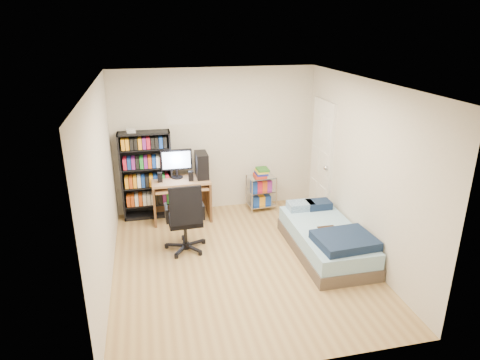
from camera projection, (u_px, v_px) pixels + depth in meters
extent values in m
cube|color=tan|center=(240.00, 263.00, 6.06)|extent=(3.50, 4.00, 0.04)
cube|color=silver|center=(240.00, 81.00, 5.17)|extent=(3.50, 4.00, 0.04)
cube|color=beige|center=(215.00, 140.00, 7.46)|extent=(3.50, 0.04, 2.50)
cube|color=beige|center=(290.00, 257.00, 3.77)|extent=(3.50, 0.04, 2.50)
cube|color=beige|center=(100.00, 190.00, 5.26)|extent=(0.04, 4.00, 2.50)
cube|color=beige|center=(364.00, 170.00, 5.98)|extent=(0.04, 4.00, 2.50)
cube|color=black|center=(147.00, 176.00, 7.22)|extent=(0.85, 0.28, 1.51)
cube|color=black|center=(149.00, 204.00, 7.41)|extent=(0.79, 0.26, 0.02)
cube|color=red|center=(149.00, 198.00, 7.36)|extent=(0.74, 0.23, 0.18)
cube|color=black|center=(148.00, 186.00, 7.29)|extent=(0.79, 0.26, 0.02)
cube|color=#153B98|center=(147.00, 180.00, 7.24)|extent=(0.74, 0.23, 0.18)
cube|color=black|center=(146.00, 168.00, 7.18)|extent=(0.79, 0.26, 0.02)
cube|color=orange|center=(146.00, 162.00, 7.13)|extent=(0.74, 0.23, 0.18)
cube|color=black|center=(145.00, 149.00, 7.06)|extent=(0.79, 0.26, 0.02)
cube|color=green|center=(144.00, 142.00, 7.01)|extent=(0.74, 0.23, 0.18)
cube|color=silver|center=(131.00, 131.00, 6.91)|extent=(0.13, 0.12, 0.06)
cube|color=tan|center=(181.00, 180.00, 7.15)|extent=(0.96, 0.53, 0.04)
cube|color=#3D2D21|center=(154.00, 203.00, 7.18)|extent=(0.04, 0.53, 0.68)
cube|color=#3D2D21|center=(209.00, 198.00, 7.37)|extent=(0.04, 0.53, 0.68)
cube|color=#3D2D21|center=(180.00, 194.00, 7.49)|extent=(0.93, 0.03, 0.63)
cube|color=tan|center=(181.00, 187.00, 7.11)|extent=(0.87, 0.43, 0.02)
cube|color=black|center=(181.00, 187.00, 7.08)|extent=(0.42, 0.14, 0.02)
cube|color=black|center=(176.00, 160.00, 7.12)|extent=(0.52, 0.05, 0.35)
cube|color=#CCE2FF|center=(176.00, 160.00, 7.09)|extent=(0.46, 0.01, 0.29)
cube|color=black|center=(202.00, 165.00, 7.19)|extent=(0.19, 0.40, 0.42)
cube|color=black|center=(160.00, 177.00, 7.00)|extent=(0.08, 0.08, 0.16)
cube|color=black|center=(191.00, 176.00, 7.06)|extent=(0.08, 0.08, 0.16)
cylinder|color=black|center=(185.00, 233.00, 6.33)|extent=(0.05, 0.05, 0.38)
cube|color=black|center=(185.00, 220.00, 6.25)|extent=(0.49, 0.49, 0.08)
cube|color=black|center=(186.00, 206.00, 5.94)|extent=(0.46, 0.16, 0.55)
cube|color=black|center=(166.00, 213.00, 6.14)|extent=(0.05, 0.30, 0.22)
cube|color=black|center=(202.00, 209.00, 6.27)|extent=(0.05, 0.30, 0.22)
cylinder|color=silver|center=(252.00, 198.00, 7.46)|extent=(0.02, 0.02, 0.63)
cylinder|color=silver|center=(276.00, 195.00, 7.59)|extent=(0.02, 0.02, 0.63)
cylinder|color=silver|center=(246.00, 191.00, 7.75)|extent=(0.02, 0.02, 0.63)
cylinder|color=silver|center=(270.00, 188.00, 7.88)|extent=(0.02, 0.02, 0.63)
cube|color=silver|center=(261.00, 204.00, 7.75)|extent=(0.49, 0.36, 0.02)
cube|color=silver|center=(261.00, 190.00, 7.65)|extent=(0.49, 0.36, 0.02)
cube|color=silver|center=(261.00, 177.00, 7.56)|extent=(0.49, 0.36, 0.02)
cube|color=#AA2A18|center=(261.00, 173.00, 7.53)|extent=(0.22, 0.27, 0.14)
cube|color=brown|center=(325.00, 247.00, 6.29)|extent=(0.90, 1.80, 0.18)
cube|color=#91BED8|center=(326.00, 235.00, 6.22)|extent=(0.86, 1.76, 0.22)
cube|color=#13213E|center=(345.00, 241.00, 5.72)|extent=(0.81, 0.68, 0.13)
cube|color=#AAD2F1|center=(301.00, 206.00, 6.79)|extent=(0.41, 0.27, 0.12)
cube|color=#13213E|center=(319.00, 204.00, 6.83)|extent=(0.38, 0.27, 0.12)
cube|color=#3E2513|center=(328.00, 229.00, 6.13)|extent=(0.25, 0.20, 0.01)
cube|color=silver|center=(322.00, 159.00, 7.29)|extent=(0.05, 0.80, 2.00)
sphere|color=silver|center=(326.00, 168.00, 7.00)|extent=(0.08, 0.08, 0.08)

